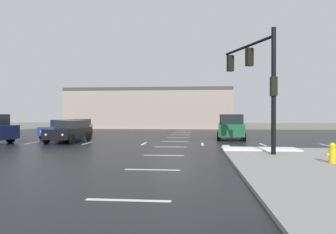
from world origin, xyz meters
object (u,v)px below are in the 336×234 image
traffic_signal_mast (258,74)px  sedan_tan (77,127)px  sedan_black (70,131)px  sedan_blue (64,129)px  suv_green (231,126)px  fire_hydrant (332,153)px

traffic_signal_mast → sedan_tan: bearing=25.9°
sedan_black → sedan_blue: same height
suv_green → sedan_black: bearing=112.2°
sedan_black → suv_green: bearing=108.6°
fire_hydrant → suv_green: (-2.36, 13.19, 0.55)m
suv_green → sedan_tan: bearing=81.3°
traffic_signal_mast → suv_green: size_ratio=1.20×
fire_hydrant → sedan_blue: 20.78m
sedan_black → suv_green: suv_green is taller
fire_hydrant → sedan_tan: sedan_tan is taller
traffic_signal_mast → suv_green: (-0.29, 9.49, -3.02)m
sedan_black → sedan_blue: size_ratio=0.98×
sedan_black → sedan_tan: bearing=-160.5°
sedan_tan → sedan_blue: bearing=6.0°
sedan_black → traffic_signal_mast: bearing=66.4°
traffic_signal_mast → sedan_black: traffic_signal_mast is taller
traffic_signal_mast → suv_green: 9.96m
traffic_signal_mast → sedan_blue: size_ratio=1.28×
suv_green → sedan_blue: 13.97m
sedan_blue → sedan_black: bearing=36.3°
fire_hydrant → sedan_black: 17.27m
traffic_signal_mast → suv_green: bearing=-20.7°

